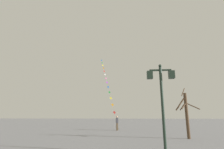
# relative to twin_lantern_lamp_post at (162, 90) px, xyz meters

# --- Properties ---
(ground_plane) EXTENTS (160.00, 160.00, 0.00)m
(ground_plane) POSITION_rel_twin_lantern_lamp_post_xyz_m (-2.34, 11.96, -3.04)
(ground_plane) COLOR gray
(twin_lantern_lamp_post) EXTENTS (1.39, 0.28, 4.37)m
(twin_lantern_lamp_post) POSITION_rel_twin_lantern_lamp_post_xyz_m (0.00, 0.00, 0.00)
(twin_lantern_lamp_post) COLOR #1E2D23
(twin_lantern_lamp_post) RESTS_ON ground_plane
(kite_train) EXTENTS (5.63, 22.94, 17.02)m
(kite_train) POSITION_rel_twin_lantern_lamp_post_xyz_m (-5.57, 26.40, 5.81)
(kite_train) COLOR brown
(kite_train) RESTS_ON ground_plane
(kite_flyer) EXTENTS (0.31, 0.63, 1.71)m
(kite_flyer) POSITION_rel_twin_lantern_lamp_post_xyz_m (-2.85, 13.19, -2.14)
(kite_flyer) COLOR brown
(kite_flyer) RESTS_ON ground_plane
(bare_tree) EXTENTS (2.02, 1.73, 3.98)m
(bare_tree) POSITION_rel_twin_lantern_lamp_post_xyz_m (3.05, 5.79, -1.10)
(bare_tree) COLOR #4C3826
(bare_tree) RESTS_ON ground_plane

